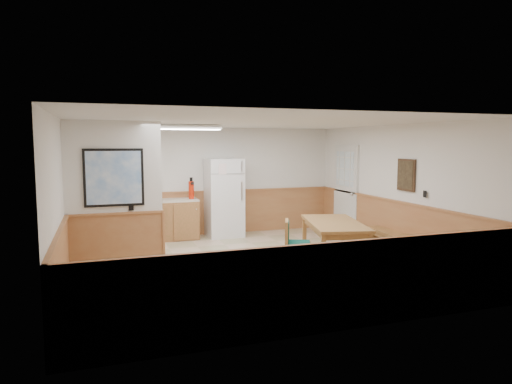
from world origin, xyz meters
name	(u,v)px	position (x,y,z in m)	size (l,w,h in m)	color
ground	(251,266)	(0.00, 0.00, 0.00)	(6.00, 6.00, 0.00)	tan
ceiling	(251,122)	(0.00, 0.00, 2.50)	(6.00, 6.00, 0.02)	silver
back_wall	(211,181)	(0.00, 3.00, 1.25)	(6.00, 0.02, 2.50)	silver
right_wall	(397,189)	(3.00, 0.00, 1.25)	(0.02, 6.00, 2.50)	silver
left_wall	(63,202)	(-3.00, 0.00, 1.25)	(0.02, 6.00, 2.50)	silver
wainscot_back	(211,213)	(0.00, 2.98, 0.50)	(6.00, 0.04, 1.00)	#A77343
wainscot_right	(395,227)	(2.98, 0.00, 0.50)	(0.04, 6.00, 1.00)	#A77343
wainscot_left	(67,251)	(-2.98, 0.00, 0.50)	(0.04, 6.00, 1.00)	#A77343
partition_wall	(115,200)	(-2.25, 0.19, 1.23)	(1.50, 0.20, 2.50)	silver
kitchen_counter	(161,219)	(-1.21, 2.68, 0.46)	(2.20, 0.61, 1.00)	#9E5B38
exterior_door	(346,190)	(2.96, 1.90, 1.05)	(0.07, 1.02, 2.15)	silver
kitchen_window	(117,170)	(-2.10, 2.98, 1.55)	(0.80, 0.04, 1.00)	silver
wall_painting	(406,175)	(2.97, -0.30, 1.55)	(0.04, 0.50, 0.60)	#382516
fluorescent_fixture	(190,127)	(-0.80, 1.30, 2.45)	(1.20, 0.30, 0.09)	silver
refrigerator	(224,198)	(0.22, 2.63, 0.90)	(0.81, 0.73, 1.79)	white
dining_table	(334,227)	(1.46, -0.33, 0.66)	(1.30, 1.94, 0.75)	olive
dining_bench	(395,239)	(2.78, -0.29, 0.35)	(0.56, 1.70, 0.45)	olive
dining_chair	(293,241)	(0.59, -0.48, 0.49)	(0.73, 0.63, 0.85)	olive
fire_extinguisher	(191,189)	(-0.53, 2.65, 1.11)	(0.14, 0.14, 0.48)	red
soap_bottle	(110,197)	(-2.28, 2.73, 1.00)	(0.07, 0.07, 0.21)	#188737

